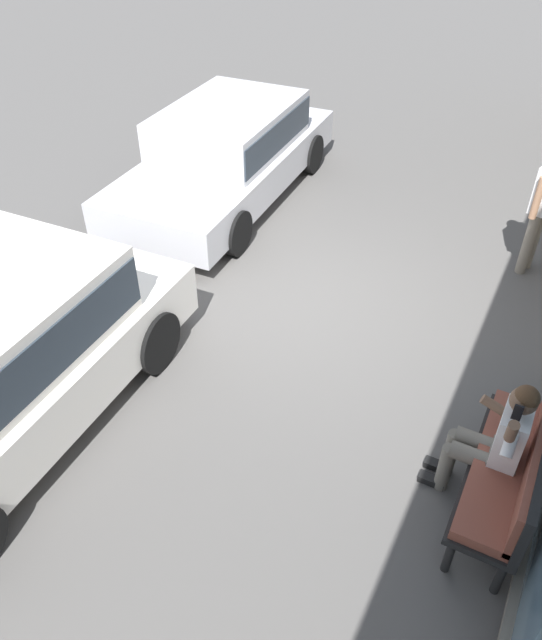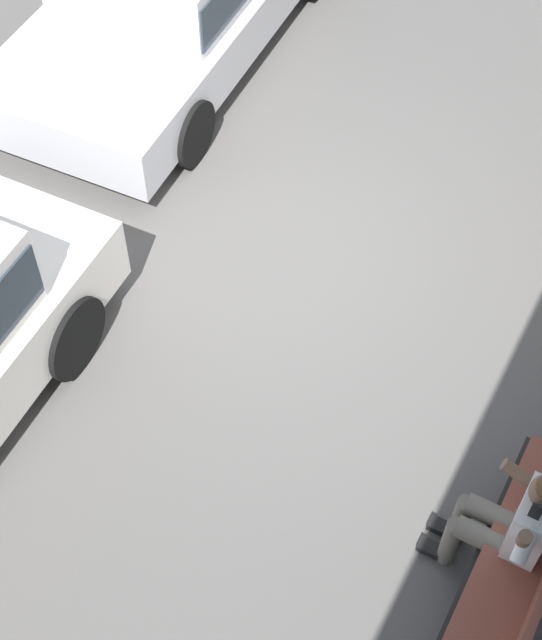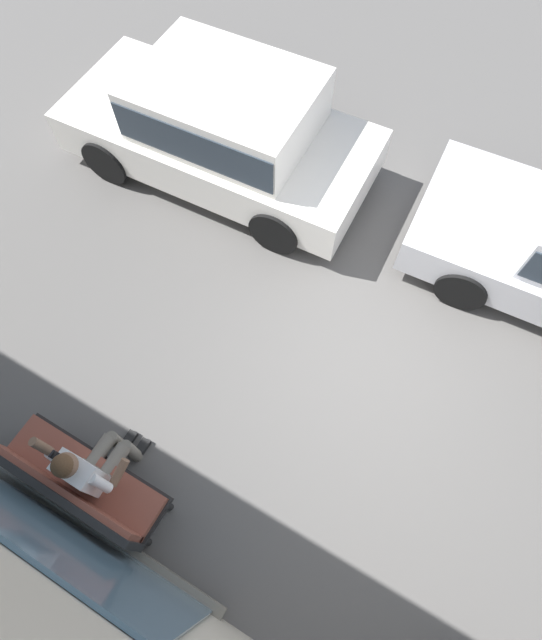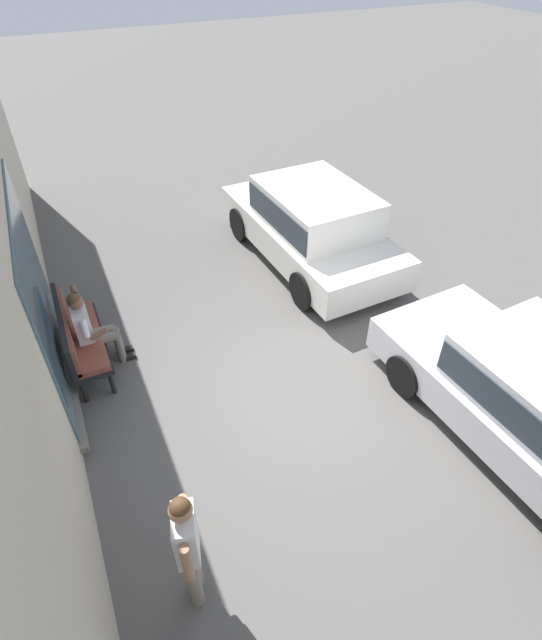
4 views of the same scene
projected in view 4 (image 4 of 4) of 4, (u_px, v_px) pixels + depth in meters
ground_plane at (307, 387)px, 7.36m from camera, size 60.00×60.00×0.00m
building_facade at (0, 316)px, 4.69m from camera, size 18.00×0.51×5.01m
bench at (77, 335)px, 7.36m from camera, size 1.73×0.55×1.02m
person_on_phone at (91, 327)px, 7.29m from camera, size 0.73×0.74×1.36m
parked_car_mid at (312, 222)px, 9.48m from camera, size 4.34×2.11×1.55m
pedestrian_standing at (188, 544)px, 4.50m from camera, size 0.53×0.29×1.73m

